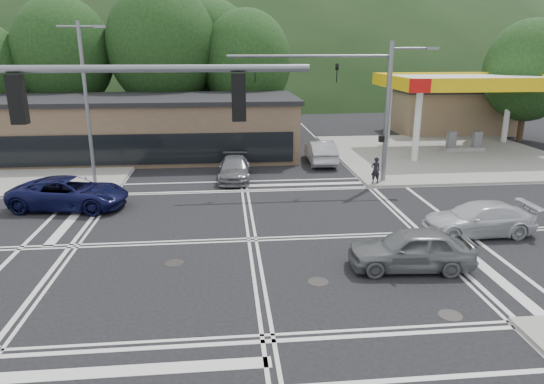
{
  "coord_description": "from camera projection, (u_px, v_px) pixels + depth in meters",
  "views": [
    {
      "loc": [
        -1.01,
        -18.64,
        7.6
      ],
      "look_at": [
        1.03,
        2.13,
        1.4
      ],
      "focal_mm": 32.0,
      "sensor_mm": 36.0,
      "label": 1
    }
  ],
  "objects": [
    {
      "name": "ground",
      "position": [
        252.0,
        240.0,
        20.04
      ],
      "size": [
        120.0,
        120.0,
        0.0
      ],
      "primitive_type": "plane",
      "color": "black",
      "rests_on": "ground"
    },
    {
      "name": "sidewalk_ne",
      "position": [
        443.0,
        155.0,
        35.74
      ],
      "size": [
        16.0,
        16.0,
        0.15
      ],
      "primitive_type": "cube",
      "color": "gray",
      "rests_on": "ground"
    },
    {
      "name": "sidewalk_nw",
      "position": [
        19.0,
        164.0,
        32.92
      ],
      "size": [
        16.0,
        16.0,
        0.15
      ],
      "primitive_type": "cube",
      "color": "gray",
      "rests_on": "ground"
    },
    {
      "name": "gas_station_canopy",
      "position": [
        470.0,
        85.0,
        35.45
      ],
      "size": [
        12.32,
        8.34,
        5.75
      ],
      "color": "silver",
      "rests_on": "ground"
    },
    {
      "name": "convenience_store",
      "position": [
        450.0,
        112.0,
        45.22
      ],
      "size": [
        10.0,
        6.0,
        3.8
      ],
      "primitive_type": "cube",
      "color": "#846B4F",
      "rests_on": "ground"
    },
    {
      "name": "commercial_row",
      "position": [
        128.0,
        129.0,
        34.94
      ],
      "size": [
        24.0,
        8.0,
        4.0
      ],
      "primitive_type": "cube",
      "color": "brown",
      "rests_on": "ground"
    },
    {
      "name": "hill_north",
      "position": [
        228.0,
        85.0,
        105.9
      ],
      "size": [
        252.0,
        126.0,
        140.0
      ],
      "primitive_type": "ellipsoid",
      "color": "black",
      "rests_on": "ground"
    },
    {
      "name": "tree_n_a",
      "position": [
        63.0,
        54.0,
        39.59
      ],
      "size": [
        8.0,
        8.0,
        11.75
      ],
      "color": "#382619",
      "rests_on": "ground"
    },
    {
      "name": "tree_n_b",
      "position": [
        162.0,
        46.0,
        40.15
      ],
      "size": [
        9.0,
        9.0,
        12.98
      ],
      "color": "#382619",
      "rests_on": "ground"
    },
    {
      "name": "tree_n_c",
      "position": [
        247.0,
        62.0,
        41.18
      ],
      "size": [
        7.6,
        7.6,
        10.87
      ],
      "color": "#382619",
      "rests_on": "ground"
    },
    {
      "name": "tree_n_e",
      "position": [
        212.0,
        54.0,
        44.53
      ],
      "size": [
        8.4,
        8.4,
        11.98
      ],
      "color": "#382619",
      "rests_on": "ground"
    },
    {
      "name": "tree_ne",
      "position": [
        529.0,
        71.0,
        39.71
      ],
      "size": [
        7.2,
        7.2,
        9.99
      ],
      "color": "#382619",
      "rests_on": "ground"
    },
    {
      "name": "streetlight_nw",
      "position": [
        87.0,
        97.0,
        26.4
      ],
      "size": [
        2.5,
        0.25,
        9.0
      ],
      "color": "slate",
      "rests_on": "ground"
    },
    {
      "name": "signal_mast_ne",
      "position": [
        367.0,
        95.0,
        27.07
      ],
      "size": [
        11.65,
        0.3,
        8.0
      ],
      "color": "slate",
      "rests_on": "ground"
    },
    {
      "name": "car_blue_west",
      "position": [
        70.0,
        193.0,
        23.77
      ],
      "size": [
        5.93,
        3.42,
        1.56
      ],
      "primitive_type": "imported",
      "rotation": [
        0.0,
        0.0,
        1.41
      ],
      "color": "#0C0F39",
      "rests_on": "ground"
    },
    {
      "name": "car_grey_center",
      "position": [
        411.0,
        249.0,
        17.21
      ],
      "size": [
        4.53,
        2.11,
        1.5
      ],
      "primitive_type": "imported",
      "rotation": [
        0.0,
        0.0,
        -1.65
      ],
      "color": "slate",
      "rests_on": "ground"
    },
    {
      "name": "car_silver_east",
      "position": [
        478.0,
        219.0,
        20.45
      ],
      "size": [
        4.72,
        1.93,
        1.37
      ],
      "primitive_type": "imported",
      "rotation": [
        0.0,
        0.0,
        -1.57
      ],
      "color": "silver",
      "rests_on": "ground"
    },
    {
      "name": "car_queue_a",
      "position": [
        321.0,
        152.0,
        33.21
      ],
      "size": [
        1.84,
        4.86,
        1.58
      ],
      "primitive_type": "imported",
      "rotation": [
        0.0,
        0.0,
        3.11
      ],
      "color": "#9FA0A6",
      "rests_on": "ground"
    },
    {
      "name": "car_queue_b",
      "position": [
        255.0,
        138.0,
        37.76
      ],
      "size": [
        2.22,
        5.13,
        1.72
      ],
      "primitive_type": "imported",
      "rotation": [
        0.0,
        0.0,
        3.1
      ],
      "color": "silver",
      "rests_on": "ground"
    },
    {
      "name": "car_northbound",
      "position": [
        234.0,
        169.0,
        29.11
      ],
      "size": [
        2.05,
        4.6,
        1.31
      ],
      "primitive_type": "imported",
      "rotation": [
        0.0,
        0.0,
        -0.05
      ],
      "color": "slate",
      "rests_on": "ground"
    },
    {
      "name": "pedestrian",
      "position": [
        376.0,
        170.0,
        27.64
      ],
      "size": [
        0.59,
        0.42,
        1.53
      ],
      "primitive_type": "imported",
      "rotation": [
        0.0,
        0.0,
        3.25
      ],
      "color": "black",
      "rests_on": "sidewalk_ne"
    }
  ]
}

